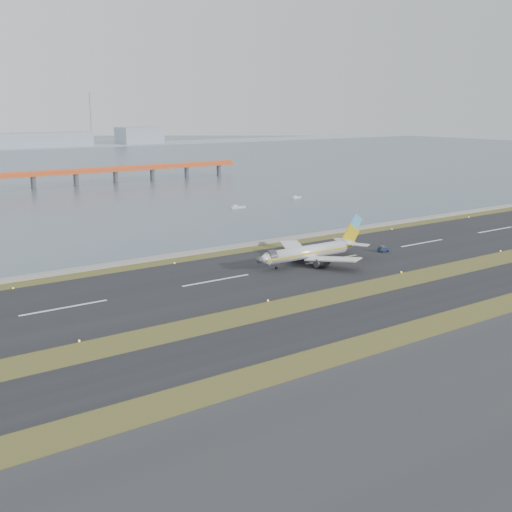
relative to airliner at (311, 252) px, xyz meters
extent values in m
plane|color=#3A4418|center=(-32.23, -30.20, -3.46)|extent=(1000.00, 1000.00, 0.00)
cube|color=#2B2B2D|center=(-32.23, -85.20, -3.41)|extent=(1000.00, 50.00, 0.10)
cube|color=black|center=(-32.23, -42.20, -3.41)|extent=(1000.00, 18.00, 0.10)
cube|color=black|center=(-32.23, -0.20, -3.41)|extent=(1000.00, 45.00, 0.10)
cube|color=gray|center=(-32.23, 29.80, -2.96)|extent=(1000.00, 2.50, 1.00)
cube|color=#C74F22|center=(-12.23, 219.80, 4.04)|extent=(260.00, 5.00, 1.60)
cube|color=#C74F22|center=(-12.23, 219.80, 5.54)|extent=(260.00, 0.40, 1.40)
cylinder|color=#4C4C51|center=(-12.23, 219.80, -0.46)|extent=(2.80, 2.80, 7.00)
cylinder|color=#4C4C51|center=(83.77, 219.80, -0.46)|extent=(2.80, 2.80, 7.00)
cube|color=#98A4B4|center=(107.77, 589.80, 4.54)|extent=(110.00, 35.00, 16.00)
cube|color=#98A4B4|center=(227.77, 589.80, 6.54)|extent=(50.00, 35.00, 20.00)
cylinder|color=#98A4B4|center=(167.77, 589.80, 26.54)|extent=(1.80, 1.80, 60.00)
cylinder|color=silver|center=(-1.50, 0.00, 0.04)|extent=(28.00, 3.80, 3.80)
cone|color=silver|center=(-17.10, 0.00, 0.04)|extent=(3.20, 3.80, 3.80)
cone|color=silver|center=(14.70, 0.00, 0.34)|extent=(5.00, 3.80, 3.80)
cube|color=gold|center=(-1.50, -1.92, 0.04)|extent=(31.00, 0.06, 0.45)
cube|color=gold|center=(-1.50, 1.92, 0.04)|extent=(31.00, 0.06, 0.45)
cube|color=silver|center=(0.70, -8.50, -0.66)|extent=(11.31, 15.89, 1.66)
cube|color=silver|center=(0.70, 8.50, -0.66)|extent=(11.31, 15.89, 1.66)
cylinder|color=#393A3F|center=(-1.00, -6.00, -1.86)|extent=(4.20, 2.10, 2.10)
cylinder|color=#393A3F|center=(-1.00, 6.00, -1.86)|extent=(4.20, 2.10, 2.10)
cube|color=gold|center=(15.50, 0.00, 3.24)|extent=(6.80, 0.35, 6.85)
cube|color=#53B2EC|center=(17.40, 0.00, 6.94)|extent=(4.85, 0.37, 4.90)
cube|color=silver|center=(15.00, -3.80, 0.84)|extent=(5.64, 6.80, 0.22)
cube|color=silver|center=(15.00, 3.80, 0.84)|extent=(5.64, 6.80, 0.22)
cylinder|color=black|center=(-12.50, 0.00, -3.01)|extent=(0.80, 0.28, 0.80)
cylinder|color=black|center=(0.00, -2.80, -2.91)|extent=(1.00, 0.38, 1.00)
cylinder|color=black|center=(0.00, 2.80, -2.91)|extent=(1.00, 0.38, 1.00)
cube|color=#15223B|center=(27.77, -1.76, -2.58)|extent=(3.38, 2.31, 1.17)
cube|color=#393A3F|center=(27.38, -1.69, -1.81)|extent=(1.61, 1.69, 0.68)
cylinder|color=black|center=(26.57, -2.32, -3.12)|extent=(0.72, 0.42, 0.68)
cylinder|color=black|center=(26.87, -0.79, -3.12)|extent=(0.72, 0.42, 0.68)
cylinder|color=black|center=(28.66, -2.73, -3.12)|extent=(0.72, 0.42, 0.68)
cylinder|color=black|center=(28.96, -1.20, -3.12)|extent=(0.72, 0.42, 0.68)
cube|color=silver|center=(40.41, 97.45, -3.08)|extent=(6.95, 3.61, 0.85)
cube|color=silver|center=(39.03, 97.79, -2.32)|extent=(2.20, 1.93, 0.85)
cube|color=silver|center=(81.34, 106.96, -3.12)|extent=(6.21, 3.05, 0.77)
cube|color=silver|center=(80.10, 106.70, -2.44)|extent=(1.94, 1.68, 0.77)
camera|label=1|loc=(-116.89, -136.36, 40.40)|focal=45.00mm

